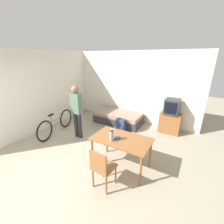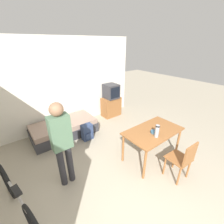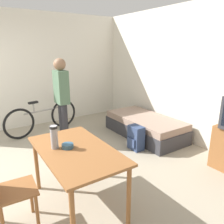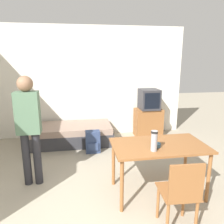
# 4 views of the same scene
# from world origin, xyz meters

# --- Properties ---
(wall_back) EXTENTS (5.41, 0.06, 2.70)m
(wall_back) POSITION_xyz_m (0.00, 3.90, 1.35)
(wall_back) COLOR silver
(wall_back) RESTS_ON ground_plane
(daybed) EXTENTS (1.82, 0.90, 0.43)m
(daybed) POSITION_xyz_m (-0.13, 3.34, 0.21)
(daybed) COLOR #333338
(daybed) RESTS_ON ground_plane
(tv) EXTENTS (0.67, 0.47, 1.19)m
(tv) POSITION_xyz_m (1.76, 3.54, 0.57)
(tv) COLOR brown
(tv) RESTS_ON ground_plane
(dining_table) EXTENTS (1.31, 0.76, 0.76)m
(dining_table) POSITION_xyz_m (1.11, 1.15, 0.67)
(dining_table) COLOR brown
(dining_table) RESTS_ON ground_plane
(wooden_chair) EXTENTS (0.43, 0.43, 0.90)m
(wooden_chair) POSITION_xyz_m (1.08, 0.39, 0.51)
(wooden_chair) COLOR brown
(wooden_chair) RESTS_ON ground_plane
(person_standing) EXTENTS (0.34, 0.23, 1.69)m
(person_standing) POSITION_xyz_m (-0.72, 1.70, 0.99)
(person_standing) COLOR #28282D
(person_standing) RESTS_ON ground_plane
(thermos_flask) EXTENTS (0.09, 0.09, 0.27)m
(thermos_flask) POSITION_xyz_m (0.96, 0.96, 0.91)
(thermos_flask) COLOR #99999E
(thermos_flask) RESTS_ON dining_table
(mate_bowl) EXTENTS (0.14, 0.14, 0.05)m
(mate_bowl) POSITION_xyz_m (1.04, 1.09, 0.78)
(mate_bowl) COLOR #335670
(mate_bowl) RESTS_ON dining_table
(backpack) EXTENTS (0.30, 0.22, 0.47)m
(backpack) POSITION_xyz_m (0.29, 2.74, 0.23)
(backpack) COLOR navy
(backpack) RESTS_ON ground_plane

